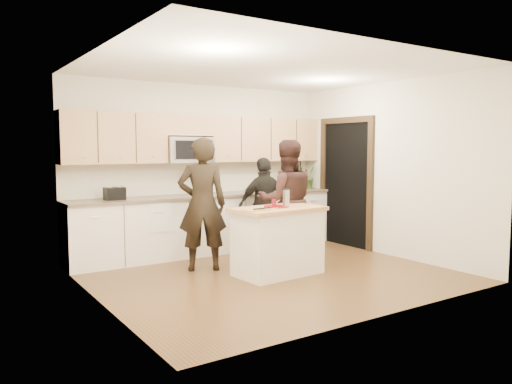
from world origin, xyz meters
TOP-DOWN VIEW (x-y plane):
  - floor at (0.00, 0.00)m, footprint 4.50×4.50m
  - room_shell at (0.00, 0.00)m, footprint 4.52×4.02m
  - back_cabinetry at (0.00, 1.69)m, footprint 4.50×0.66m
  - upper_cabinetry at (0.03, 1.83)m, footprint 4.50×0.33m
  - microwave at (-0.31, 1.80)m, footprint 0.76×0.41m
  - doorway at (2.23, 0.90)m, footprint 0.06×1.25m
  - framed_picture at (1.95, 1.98)m, footprint 0.30×0.03m
  - dish_towel at (-0.95, 1.50)m, footprint 0.34×0.60m
  - island at (0.08, -0.08)m, footprint 1.25×0.79m
  - red_plate at (0.08, -0.04)m, footprint 0.33×0.33m
  - box_grater at (0.20, -0.10)m, footprint 0.09×0.06m
  - drink_glass at (0.01, -0.09)m, footprint 0.06×0.06m
  - cutting_board at (-0.38, -0.19)m, footprint 0.26×0.22m
  - tongs at (-0.27, -0.23)m, footprint 0.27×0.05m
  - knife at (-0.15, -0.26)m, footprint 0.22×0.04m
  - toaster at (-1.54, 1.67)m, footprint 0.28×0.21m
  - bottle_cluster at (1.76, 1.71)m, footprint 0.69×0.14m
  - orchid at (2.10, 1.72)m, footprint 0.26×0.22m
  - woman_left at (-0.64, 0.69)m, footprint 0.78×0.67m
  - woman_center at (0.64, 0.47)m, footprint 1.07×0.98m
  - woman_right at (0.68, 1.10)m, footprint 0.95×0.52m

SIDE VIEW (x-z plane):
  - floor at x=0.00m, z-range 0.00..0.00m
  - island at x=0.08m, z-range 0.00..0.90m
  - back_cabinetry at x=0.00m, z-range 0.00..0.94m
  - woman_right at x=0.68m, z-range 0.00..1.53m
  - dish_towel at x=-0.95m, z-range 0.56..1.04m
  - woman_center at x=0.64m, z-range 0.00..1.80m
  - red_plate at x=0.08m, z-range 0.90..0.92m
  - cutting_board at x=-0.38m, z-range 0.90..0.92m
  - woman_left at x=-0.64m, z-range 0.00..1.82m
  - knife at x=-0.15m, z-range 0.92..0.92m
  - tongs at x=-0.27m, z-range 0.92..0.93m
  - drink_glass at x=0.01m, z-range 0.90..1.01m
  - toaster at x=-1.54m, z-range 0.94..1.12m
  - box_grater at x=0.20m, z-range 0.92..1.15m
  - bottle_cluster at x=1.76m, z-range 0.92..1.31m
  - orchid at x=2.10m, z-range 0.94..1.36m
  - doorway at x=2.23m, z-range 0.06..2.26m
  - framed_picture at x=1.95m, z-range 1.09..1.47m
  - microwave at x=-0.31m, z-range 1.45..1.85m
  - room_shell at x=0.00m, z-range 0.38..3.09m
  - upper_cabinetry at x=0.03m, z-range 1.47..2.22m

